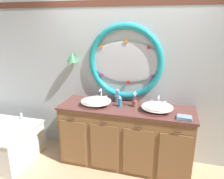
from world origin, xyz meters
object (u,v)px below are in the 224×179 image
Objects in this scene: sink_basin_right at (157,107)px; soap_dispenser at (120,102)px; toothbrush_holder_right at (135,103)px; sink_basin_left at (96,101)px; toothbrush_holder_left at (117,98)px; folded_hand_towel at (184,118)px.

soap_dispenser is at bearing 176.29° from sink_basin_right.
sink_basin_left is at bearing -170.40° from toothbrush_holder_right.
folded_hand_towel is at bearing -21.10° from toothbrush_holder_left.
soap_dispenser reaches higher than folded_hand_towel.
sink_basin_left reaches higher than folded_hand_towel.
folded_hand_towel is at bearing -21.11° from toothbrush_holder_right.
sink_basin_left is 0.35m from soap_dispenser.
toothbrush_holder_right is at bearing -21.08° from toothbrush_holder_left.
sink_basin_right reaches higher than folded_hand_towel.
toothbrush_holder_left is 0.94× the size of toothbrush_holder_right.
toothbrush_holder_right reaches higher than soap_dispenser.
toothbrush_holder_right reaches higher than folded_hand_towel.
toothbrush_holder_left is 0.19m from soap_dispenser.
folded_hand_towel is at bearing -7.69° from sink_basin_left.
soap_dispenser is 0.83× the size of folded_hand_towel.
toothbrush_holder_right reaches higher than sink_basin_right.
soap_dispenser reaches higher than sink_basin_right.
sink_basin_right is at bearing -3.71° from soap_dispenser.
toothbrush_holder_left is 1.33× the size of soap_dispenser.
sink_basin_right is at bearing -18.51° from toothbrush_holder_left.
sink_basin_left is 2.35× the size of folded_hand_towel.
soap_dispenser is (0.08, -0.17, 0.01)m from toothbrush_holder_left.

